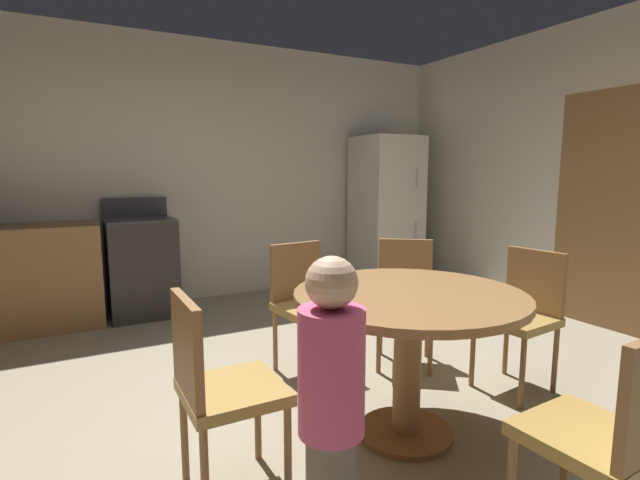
{
  "coord_description": "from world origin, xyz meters",
  "views": [
    {
      "loc": [
        -1.18,
        -2.06,
        1.35
      ],
      "look_at": [
        0.29,
        0.69,
        0.9
      ],
      "focal_mm": 26.54,
      "sensor_mm": 36.0,
      "label": 1
    }
  ],
  "objects": [
    {
      "name": "ground_plane",
      "position": [
        0.0,
        0.0,
        0.0
      ],
      "size": [
        14.0,
        14.0,
        0.0
      ],
      "primitive_type": "plane",
      "color": "gray"
    },
    {
      "name": "wall_back",
      "position": [
        0.0,
        3.0,
        1.35
      ],
      "size": [
        6.18,
        0.12,
        2.7
      ],
      "primitive_type": "cube",
      "color": "beige",
      "rests_on": "ground"
    },
    {
      "name": "wall_right",
      "position": [
        2.99,
        0.25,
        1.35
      ],
      "size": [
        0.12,
        5.5,
        2.7
      ],
      "primitive_type": "cube",
      "color": "beige",
      "rests_on": "ground"
    },
    {
      "name": "oven_range",
      "position": [
        -0.61,
        2.6,
        0.47
      ],
      "size": [
        0.6,
        0.6,
        1.1
      ],
      "color": "#2D2B28",
      "rests_on": "ground"
    },
    {
      "name": "refrigerator",
      "position": [
        2.16,
        2.55,
        0.88
      ],
      "size": [
        0.68,
        0.68,
        1.76
      ],
      "color": "silver",
      "rests_on": "ground"
    },
    {
      "name": "door_panelled",
      "position": [
        2.89,
        0.39,
        1.02
      ],
      "size": [
        0.05,
        0.84,
        2.04
      ],
      "primitive_type": "cube",
      "color": "olive",
      "rests_on": "ground"
    },
    {
      "name": "dining_table",
      "position": [
        0.29,
        -0.25,
        0.6
      ],
      "size": [
        1.15,
        1.15,
        0.76
      ],
      "color": "olive",
      "rests_on": "ground"
    },
    {
      "name": "chair_northeast",
      "position": [
        0.88,
        0.53,
        0.5
      ],
      "size": [
        0.56,
        0.56,
        0.87
      ],
      "rotation": [
        0.0,
        0.0,
        4.06
      ],
      "color": "olive",
      "rests_on": "ground"
    },
    {
      "name": "chair_north",
      "position": [
        0.18,
        0.72,
        0.5
      ],
      "size": [
        0.44,
        0.44,
        0.87
      ],
      "rotation": [
        0.0,
        0.0,
        4.82
      ],
      "color": "olive",
      "rests_on": "ground"
    },
    {
      "name": "chair_east",
      "position": [
        1.26,
        -0.15,
        0.5
      ],
      "size": [
        0.44,
        0.44,
        0.87
      ],
      "rotation": [
        0.0,
        0.0,
        3.25
      ],
      "color": "olive",
      "rests_on": "ground"
    },
    {
      "name": "chair_south",
      "position": [
        0.35,
        -1.23,
        0.5
      ],
      "size": [
        0.42,
        0.42,
        0.87
      ],
      "rotation": [
        0.0,
        0.0,
        7.92
      ],
      "color": "olive",
      "rests_on": "ground"
    },
    {
      "name": "chair_west",
      "position": [
        -0.7,
        -0.26,
        0.5
      ],
      "size": [
        0.4,
        0.4,
        0.87
      ],
      "rotation": [
        0.0,
        0.0,
        6.29
      ],
      "color": "olive",
      "rests_on": "ground"
    },
    {
      "name": "person_child",
      "position": [
        -0.46,
        -0.8,
        0.58
      ],
      "size": [
        0.31,
        0.31,
        1.09
      ],
      "rotation": [
        0.0,
        0.0,
        6.91
      ],
      "color": "#665B51",
      "rests_on": "ground"
    }
  ]
}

